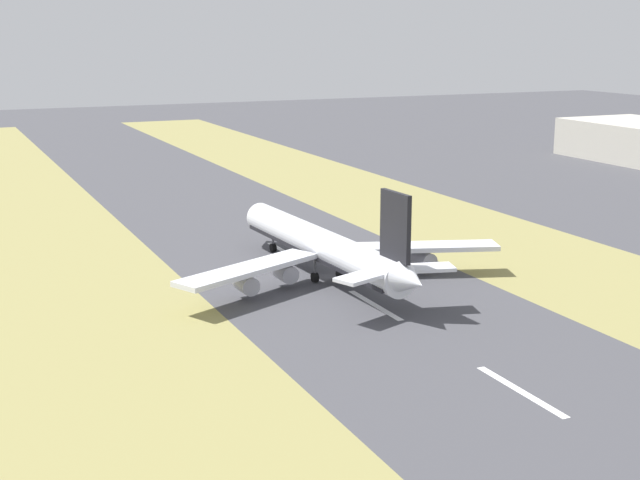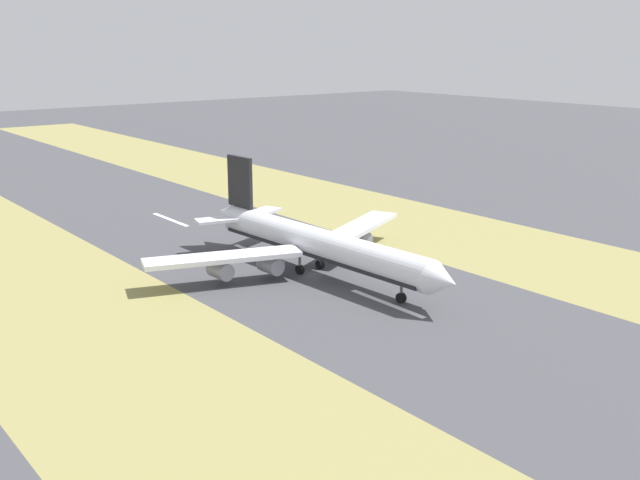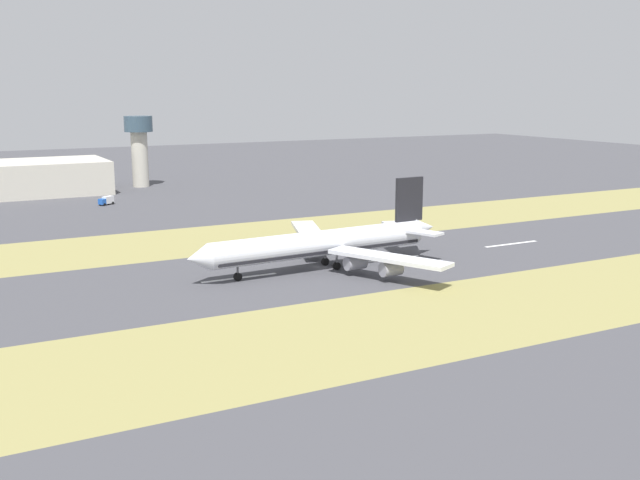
% 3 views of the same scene
% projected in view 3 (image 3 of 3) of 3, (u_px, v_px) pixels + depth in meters
% --- Properties ---
extents(ground_plane, '(800.00, 800.00, 0.00)m').
position_uv_depth(ground_plane, '(321.00, 268.00, 178.00)').
color(ground_plane, '#424247').
extents(grass_median_west, '(40.00, 600.00, 0.01)m').
position_uv_depth(grass_median_west, '(435.00, 318.00, 139.03)').
color(grass_median_west, olive).
rests_on(grass_median_west, ground).
extents(grass_median_east, '(40.00, 600.00, 0.01)m').
position_uv_depth(grass_median_east, '(249.00, 235.00, 216.97)').
color(grass_median_east, olive).
rests_on(grass_median_east, ground).
extents(centreline_dash_near, '(1.20, 18.00, 0.01)m').
position_uv_depth(centreline_dash_near, '(511.00, 244.00, 205.11)').
color(centreline_dash_near, silver).
rests_on(centreline_dash_near, ground).
extents(centreline_dash_mid, '(1.20, 18.00, 0.01)m').
position_uv_depth(centreline_dash_mid, '(389.00, 259.00, 186.76)').
color(centreline_dash_mid, silver).
rests_on(centreline_dash_mid, ground).
extents(centreline_dash_far, '(1.20, 18.00, 0.01)m').
position_uv_depth(centreline_dash_far, '(239.00, 278.00, 168.41)').
color(centreline_dash_far, silver).
rests_on(centreline_dash_far, ground).
extents(airplane_main_jet, '(64.05, 67.20, 20.20)m').
position_uv_depth(airplane_main_jet, '(327.00, 243.00, 176.42)').
color(airplane_main_jet, silver).
rests_on(airplane_main_jet, ground).
extents(control_tower, '(12.00, 12.00, 30.37)m').
position_uv_depth(control_tower, '(139.00, 143.00, 321.29)').
color(control_tower, '#BCB7A8').
rests_on(control_tower, ground).
extents(service_truck, '(5.16, 6.21, 3.10)m').
position_uv_depth(service_truck, '(106.00, 200.00, 273.59)').
color(service_truck, '#1E51B2').
rests_on(service_truck, ground).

